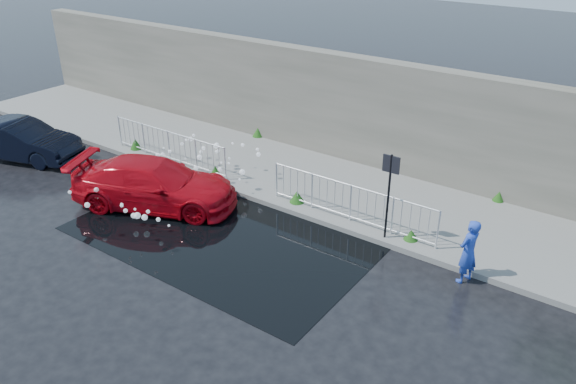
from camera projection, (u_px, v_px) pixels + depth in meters
name	position (u px, v px, depth m)	size (l,w,h in m)	color
ground	(186.00, 244.00, 14.69)	(90.00, 90.00, 0.00)	black
pavement	(294.00, 175.00, 18.29)	(30.00, 4.00, 0.15)	slate
curb	(256.00, 198.00, 16.84)	(30.00, 0.25, 0.16)	slate
retaining_wall	(332.00, 104.00, 19.06)	(30.00, 0.60, 3.50)	#565448
puddle	(225.00, 233.00, 15.16)	(8.00, 5.00, 0.01)	black
sign_post	(389.00, 183.00, 14.00)	(0.45, 0.06, 2.50)	black
railing_left	(169.00, 145.00, 18.86)	(5.05, 0.05, 1.10)	silver
railing_right	(351.00, 202.00, 15.25)	(5.05, 0.05, 1.10)	silver
weeds	(274.00, 171.00, 18.03)	(12.17, 3.93, 0.39)	#1B4612
water_spray	(182.00, 173.00, 17.01)	(3.60, 5.51, 1.06)	white
red_car	(155.00, 184.00, 16.30)	(1.96, 4.82, 1.40)	#B60711
dark_car	(21.00, 140.00, 19.39)	(1.44, 4.13, 1.36)	black
person	(468.00, 251.00, 12.90)	(0.59, 0.39, 1.62)	blue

